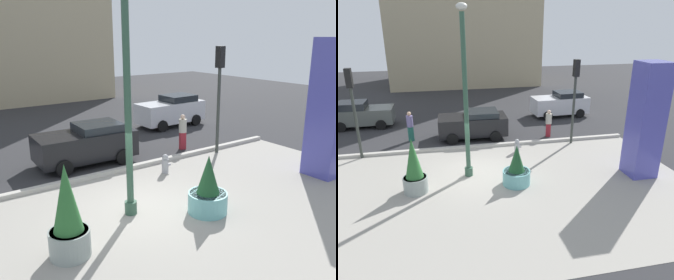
{
  "view_description": "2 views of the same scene",
  "coord_description": "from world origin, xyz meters",
  "views": [
    {
      "loc": [
        -5.29,
        -8.85,
        5.1
      ],
      "look_at": [
        1.64,
        0.81,
        1.72
      ],
      "focal_mm": 39.29,
      "sensor_mm": 36.0,
      "label": 1
    },
    {
      "loc": [
        -1.52,
        -13.36,
        6.64
      ],
      "look_at": [
        1.39,
        0.19,
        1.45
      ],
      "focal_mm": 34.45,
      "sensor_mm": 36.0,
      "label": 2
    }
  ],
  "objects": [
    {
      "name": "plaza_pavement",
      "position": [
        0.0,
        -2.0,
        0.0
      ],
      "size": [
        18.0,
        10.0,
        0.02
      ],
      "primitive_type": "cube",
      "color": "#9E998E",
      "rests_on": "ground_plane"
    },
    {
      "name": "traffic_light_corner",
      "position": [
        -5.55,
        2.96,
        3.06
      ],
      "size": [
        0.28,
        0.42,
        4.52
      ],
      "color": "#333833",
      "rests_on": "ground_plane"
    },
    {
      "name": "lamp_post",
      "position": [
        -0.41,
        -0.16,
        3.54
      ],
      "size": [
        0.44,
        0.44,
        7.25
      ],
      "color": "#335642",
      "rests_on": "ground_plane"
    },
    {
      "name": "car_far_lane",
      "position": [
        -6.52,
        8.44,
        0.84
      ],
      "size": [
        3.88,
        2.04,
        1.68
      ],
      "color": "#565B56",
      "rests_on": "ground_plane"
    },
    {
      "name": "pedestrian_crossing",
      "position": [
        4.81,
        4.06,
        0.91
      ],
      "size": [
        0.44,
        0.44,
        1.64
      ],
      "color": "maroon",
      "rests_on": "ground_plane"
    },
    {
      "name": "curb_strip",
      "position": [
        0.0,
        3.12,
        0.08
      ],
      "size": [
        18.0,
        0.24,
        0.16
      ],
      "primitive_type": "cube",
      "color": "#B7B2A8",
      "rests_on": "ground_plane"
    },
    {
      "name": "pedestrian_by_curb",
      "position": [
        -3.22,
        4.99,
        0.98
      ],
      "size": [
        0.48,
        0.48,
        1.75
      ],
      "color": "#236656",
      "rests_on": "ground_plane"
    },
    {
      "name": "traffic_light_far_side",
      "position": [
        5.74,
        2.74,
        3.15
      ],
      "size": [
        0.28,
        0.42,
        4.69
      ],
      "color": "#333833",
      "rests_on": "ground_plane"
    },
    {
      "name": "car_passing_lane",
      "position": [
        0.41,
        4.82,
        0.85
      ],
      "size": [
        4.02,
        2.21,
        1.64
      ],
      "color": "black",
      "rests_on": "ground_plane"
    },
    {
      "name": "art_pillar_blue",
      "position": [
        7.18,
        -1.62,
        2.53
      ],
      "size": [
        1.2,
        1.2,
        5.06
      ],
      "primitive_type": "cube",
      "color": "#4C4CAD",
      "rests_on": "ground_plane"
    },
    {
      "name": "fire_hydrant",
      "position": [
        2.37,
        2.01,
        0.37
      ],
      "size": [
        0.36,
        0.26,
        0.75
      ],
      "color": "#99999E",
      "rests_on": "ground_plane"
    },
    {
      "name": "potted_plant_curbside",
      "position": [
        -2.68,
        -1.2,
        0.99
      ],
      "size": [
        0.99,
        0.99,
        2.34
      ],
      "color": "gray",
      "rests_on": "ground_plane"
    },
    {
      "name": "car_curb_west",
      "position": [
        7.15,
        8.17,
        0.9
      ],
      "size": [
        4.06,
        2.07,
        1.77
      ],
      "color": "silver",
      "rests_on": "ground_plane"
    },
    {
      "name": "ground_plane",
      "position": [
        0.0,
        4.0,
        0.0
      ],
      "size": [
        60.0,
        60.0,
        0.0
      ],
      "primitive_type": "plane",
      "color": "#2D2D30"
    },
    {
      "name": "potted_plant_near_right",
      "position": [
        1.5,
        -1.41,
        0.66
      ],
      "size": [
        1.18,
        1.18,
        1.79
      ],
      "color": "#6BB2B2",
      "rests_on": "ground_plane"
    }
  ]
}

